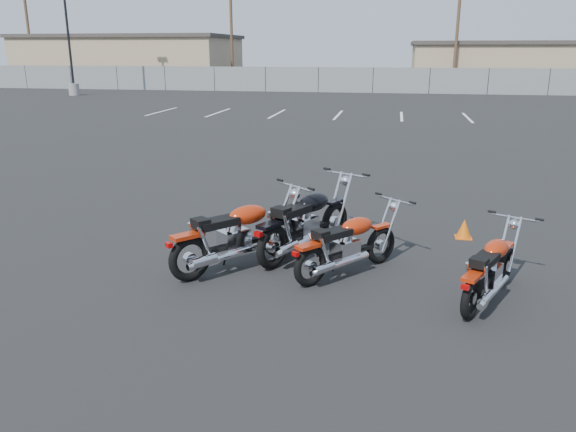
% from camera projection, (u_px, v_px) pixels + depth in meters
% --- Properties ---
extents(ground, '(120.00, 120.00, 0.00)m').
position_uv_depth(ground, '(266.00, 271.00, 7.95)').
color(ground, black).
rests_on(ground, ground).
extents(motorcycle_front_red, '(1.78, 1.96, 1.09)m').
position_uv_depth(motorcycle_front_red, '(237.00, 235.00, 7.92)').
color(motorcycle_front_red, black).
rests_on(motorcycle_front_red, ground).
extents(motorcycle_second_black, '(1.48, 2.20, 1.12)m').
position_uv_depth(motorcycle_second_black, '(306.00, 222.00, 8.48)').
color(motorcycle_second_black, black).
rests_on(motorcycle_second_black, ground).
extents(motorcycle_third_red, '(1.57, 1.72, 0.96)m').
position_uv_depth(motorcycle_third_red, '(348.00, 245.00, 7.71)').
color(motorcycle_third_red, black).
rests_on(motorcycle_third_red, ground).
extents(motorcycle_rear_red, '(1.16, 1.80, 0.91)m').
position_uv_depth(motorcycle_rear_red, '(491.00, 269.00, 6.90)').
color(motorcycle_rear_red, black).
rests_on(motorcycle_rear_red, ground).
extents(training_cone_near, '(0.27, 0.27, 0.32)m').
position_uv_depth(training_cone_near, '(464.00, 229.00, 9.31)').
color(training_cone_near, '#DE5B0B').
rests_on(training_cone_near, ground).
extents(training_cone_far, '(0.24, 0.24, 0.29)m').
position_uv_depth(training_cone_far, '(490.00, 271.00, 7.55)').
color(training_cone_far, '#DE5B0B').
rests_on(training_cone_far, ground).
extents(light_pole_west, '(0.80, 0.70, 11.81)m').
position_uv_depth(light_pole_west, '(69.00, 47.00, 37.80)').
color(light_pole_west, gray).
rests_on(light_pole_west, ground).
extents(chainlink_fence, '(80.06, 0.06, 1.80)m').
position_uv_depth(chainlink_fence, '(373.00, 80.00, 40.67)').
color(chainlink_fence, slate).
rests_on(chainlink_fence, ground).
extents(tan_building_west, '(18.40, 10.40, 4.30)m').
position_uv_depth(tan_building_west, '(132.00, 60.00, 50.81)').
color(tan_building_west, tan).
rests_on(tan_building_west, ground).
extents(tan_building_east, '(14.40, 9.40, 3.70)m').
position_uv_depth(tan_building_east, '(498.00, 64.00, 47.10)').
color(tan_building_east, tan).
rests_on(tan_building_east, ground).
extents(utility_pole_a, '(1.80, 0.24, 9.00)m').
position_uv_depth(utility_pole_a, '(28.00, 30.00, 48.68)').
color(utility_pole_a, '#483121').
rests_on(utility_pole_a, ground).
extents(utility_pole_b, '(1.80, 0.24, 9.00)m').
position_uv_depth(utility_pole_b, '(231.00, 29.00, 46.43)').
color(utility_pole_b, '#483121').
rests_on(utility_pole_b, ground).
extents(utility_pole_c, '(1.80, 0.24, 9.00)m').
position_uv_depth(utility_pole_c, '(458.00, 27.00, 42.29)').
color(utility_pole_c, '#483121').
rests_on(utility_pole_c, ground).
extents(parking_line_stripes, '(15.12, 4.00, 0.01)m').
position_uv_depth(parking_line_stripes, '(307.00, 114.00, 27.23)').
color(parking_line_stripes, silver).
rests_on(parking_line_stripes, ground).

